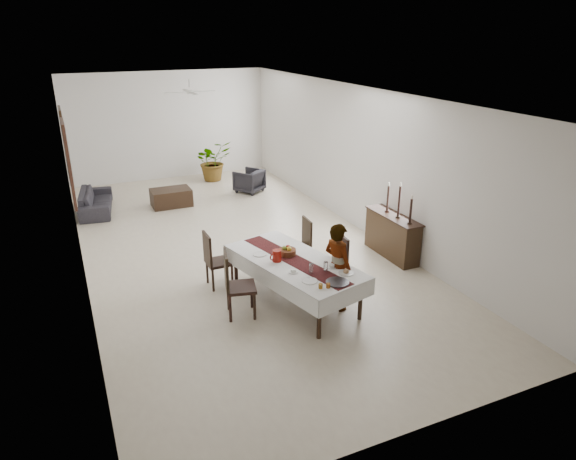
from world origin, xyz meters
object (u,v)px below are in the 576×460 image
Objects in this scene: woman at (337,267)px; red_pitcher at (277,256)px; sideboard_body at (392,236)px; sofa at (96,201)px; dining_table_top at (294,262)px.

red_pitcher is at bearing 37.95° from woman.
sofa is (-5.24, 5.34, -0.15)m from sideboard_body.
red_pitcher is 0.11× the size of sofa.
red_pitcher reaches higher than sideboard_body.
sideboard_body is at bearing 4.57° from dining_table_top.
sideboard_body is (2.04, 1.37, -0.32)m from woman.
dining_table_top is at bearing 30.93° from woman.
red_pitcher is at bearing -164.39° from sideboard_body.
woman is 2.48m from sideboard_body.
dining_table_top is 6.78m from sofa.
dining_table_top is 0.32m from red_pitcher.
red_pitcher is 6.61m from sofa.
red_pitcher is 1.01m from woman.
woman is at bearing -146.71° from sofa.
sideboard_body is 7.48m from sofa.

